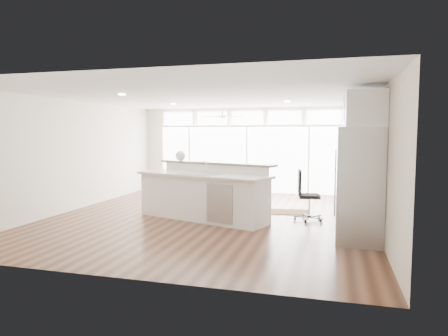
# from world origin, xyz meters

# --- Properties ---
(floor) EXTENTS (7.00, 8.00, 0.02)m
(floor) POSITION_xyz_m (0.00, 0.00, -0.01)
(floor) COLOR #3A1E11
(floor) RESTS_ON ground
(ceiling) EXTENTS (7.00, 8.00, 0.02)m
(ceiling) POSITION_xyz_m (0.00, 0.00, 2.70)
(ceiling) COLOR silver
(ceiling) RESTS_ON wall_back
(wall_back) EXTENTS (7.00, 0.04, 2.70)m
(wall_back) POSITION_xyz_m (0.00, 4.00, 1.35)
(wall_back) COLOR beige
(wall_back) RESTS_ON floor
(wall_front) EXTENTS (7.00, 0.04, 2.70)m
(wall_front) POSITION_xyz_m (0.00, -4.00, 1.35)
(wall_front) COLOR beige
(wall_front) RESTS_ON floor
(wall_left) EXTENTS (0.04, 8.00, 2.70)m
(wall_left) POSITION_xyz_m (-3.50, 0.00, 1.35)
(wall_left) COLOR beige
(wall_left) RESTS_ON floor
(wall_right) EXTENTS (0.04, 8.00, 2.70)m
(wall_right) POSITION_xyz_m (3.50, 0.00, 1.35)
(wall_right) COLOR beige
(wall_right) RESTS_ON floor
(glass_wall) EXTENTS (5.80, 0.06, 2.08)m
(glass_wall) POSITION_xyz_m (0.00, 3.94, 1.05)
(glass_wall) COLOR white
(glass_wall) RESTS_ON wall_back
(transom_row) EXTENTS (5.90, 0.06, 0.40)m
(transom_row) POSITION_xyz_m (0.00, 3.94, 2.38)
(transom_row) COLOR white
(transom_row) RESTS_ON wall_back
(desk_window) EXTENTS (0.04, 0.85, 0.85)m
(desk_window) POSITION_xyz_m (3.46, 0.30, 1.55)
(desk_window) COLOR white
(desk_window) RESTS_ON wall_right
(ceiling_fan) EXTENTS (1.16, 1.16, 0.32)m
(ceiling_fan) POSITION_xyz_m (-0.50, 2.80, 2.48)
(ceiling_fan) COLOR white
(ceiling_fan) RESTS_ON ceiling
(recessed_lights) EXTENTS (3.40, 3.00, 0.02)m
(recessed_lights) POSITION_xyz_m (0.00, 0.20, 2.68)
(recessed_lights) COLOR white
(recessed_lights) RESTS_ON ceiling
(oven_cabinet) EXTENTS (0.64, 1.20, 2.50)m
(oven_cabinet) POSITION_xyz_m (3.17, 1.80, 1.25)
(oven_cabinet) COLOR white
(oven_cabinet) RESTS_ON floor
(desk_nook) EXTENTS (0.72, 1.30, 0.76)m
(desk_nook) POSITION_xyz_m (3.13, 0.30, 0.38)
(desk_nook) COLOR white
(desk_nook) RESTS_ON floor
(upper_cabinets) EXTENTS (0.64, 1.30, 0.64)m
(upper_cabinets) POSITION_xyz_m (3.17, 0.30, 2.35)
(upper_cabinets) COLOR white
(upper_cabinets) RESTS_ON wall_right
(refrigerator) EXTENTS (0.76, 0.90, 2.00)m
(refrigerator) POSITION_xyz_m (3.11, -1.35, 1.00)
(refrigerator) COLOR #A6A6AB
(refrigerator) RESTS_ON floor
(fridge_cabinet) EXTENTS (0.64, 0.90, 0.60)m
(fridge_cabinet) POSITION_xyz_m (3.17, -1.35, 2.30)
(fridge_cabinet) COLOR white
(fridge_cabinet) RESTS_ON wall_right
(framed_photos) EXTENTS (0.06, 0.22, 0.80)m
(framed_photos) POSITION_xyz_m (3.46, 0.92, 1.40)
(framed_photos) COLOR black
(framed_photos) RESTS_ON wall_right
(kitchen_island) EXTENTS (3.32, 2.07, 1.24)m
(kitchen_island) POSITION_xyz_m (-0.09, -0.28, 0.62)
(kitchen_island) COLOR white
(kitchen_island) RESTS_ON floor
(rug) EXTENTS (1.07, 0.83, 0.01)m
(rug) POSITION_xyz_m (1.65, 0.99, 0.01)
(rug) COLOR #352110
(rug) RESTS_ON floor
(office_chair) EXTENTS (0.64, 0.60, 1.09)m
(office_chair) POSITION_xyz_m (2.18, 0.21, 0.55)
(office_chair) COLOR black
(office_chair) RESTS_ON floor
(fishbowl) EXTENTS (0.29, 0.29, 0.24)m
(fishbowl) POSITION_xyz_m (-0.87, 0.39, 1.36)
(fishbowl) COLOR silver
(fishbowl) RESTS_ON kitchen_island
(monitor) EXTENTS (0.12, 0.52, 0.43)m
(monitor) POSITION_xyz_m (3.05, 0.30, 0.98)
(monitor) COLOR black
(monitor) RESTS_ON desk_nook
(keyboard) EXTENTS (0.15, 0.33, 0.02)m
(keyboard) POSITION_xyz_m (2.88, 0.30, 0.77)
(keyboard) COLOR silver
(keyboard) RESTS_ON desk_nook
(potted_plant) EXTENTS (0.33, 0.36, 0.26)m
(potted_plant) POSITION_xyz_m (3.17, 1.80, 2.63)
(potted_plant) COLOR #335826
(potted_plant) RESTS_ON oven_cabinet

